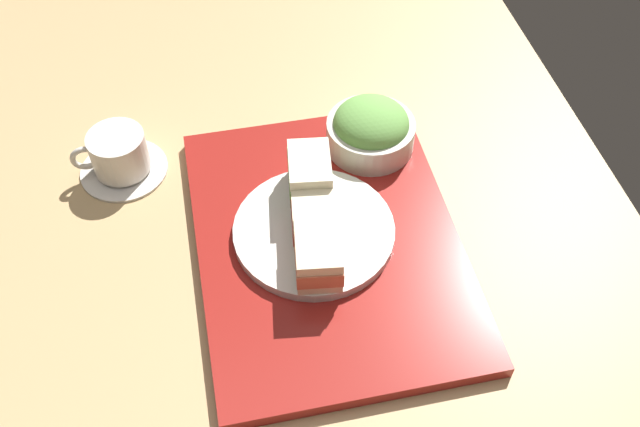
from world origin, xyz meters
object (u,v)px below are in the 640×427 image
at_px(sandwich_plate, 314,231).
at_px(sandwich_near, 318,255).
at_px(sandwich_middle, 314,216).
at_px(coffee_cup, 119,156).
at_px(sandwich_far, 310,176).
at_px(salad_bowl, 371,129).

bearing_deg(sandwich_plate, sandwich_near, 173.36).
bearing_deg(sandwich_middle, coffee_cup, 52.75).
distance_m(sandwich_plate, sandwich_near, 0.07).
bearing_deg(sandwich_near, sandwich_far, -6.64).
distance_m(sandwich_plate, sandwich_middle, 0.03).
bearing_deg(sandwich_far, sandwich_near, 173.36).
bearing_deg(sandwich_plate, sandwich_middle, 0.00).
xyz_separation_m(sandwich_far, coffee_cup, (0.12, 0.25, -0.03)).
bearing_deg(sandwich_far, sandwich_plate, 173.36).
bearing_deg(coffee_cup, sandwich_far, -116.02).
bearing_deg(salad_bowl, sandwich_near, 150.16).
distance_m(sandwich_near, coffee_cup, 0.34).
relative_size(sandwich_plate, sandwich_far, 2.33).
height_order(sandwich_far, salad_bowl, sandwich_far).
xyz_separation_m(sandwich_near, coffee_cup, (0.24, 0.23, -0.03)).
relative_size(sandwich_far, coffee_cup, 0.70).
xyz_separation_m(sandwich_plate, salad_bowl, (0.14, -0.11, 0.02)).
distance_m(sandwich_middle, sandwich_far, 0.06).
distance_m(sandwich_plate, sandwich_far, 0.07).
bearing_deg(sandwich_plate, salad_bowl, -37.66).
height_order(sandwich_middle, sandwich_far, sandwich_far).
relative_size(sandwich_near, sandwich_middle, 1.03).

